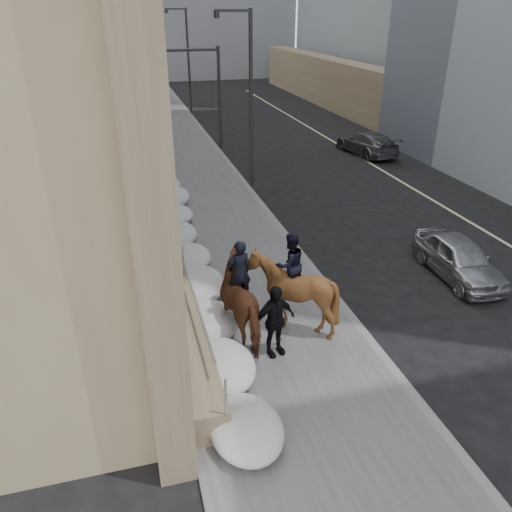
# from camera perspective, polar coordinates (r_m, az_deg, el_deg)

# --- Properties ---
(ground) EXTENTS (140.00, 140.00, 0.00)m
(ground) POSITION_cam_1_polar(r_m,az_deg,el_deg) (12.65, 2.94, -12.95)
(ground) COLOR black
(ground) RESTS_ON ground
(sidewalk) EXTENTS (5.00, 80.00, 0.12)m
(sidewalk) POSITION_cam_1_polar(r_m,az_deg,el_deg) (21.06, -5.43, 4.19)
(sidewalk) COLOR #4B4B4D
(sidewalk) RESTS_ON ground
(curb) EXTENTS (0.24, 80.00, 0.12)m
(curb) POSITION_cam_1_polar(r_m,az_deg,el_deg) (21.61, 1.44, 4.91)
(curb) COLOR slate
(curb) RESTS_ON ground
(lane_line) EXTENTS (0.15, 70.00, 0.01)m
(lane_line) POSITION_cam_1_polar(r_m,az_deg,el_deg) (24.92, 19.19, 6.27)
(lane_line) COLOR #BFB78C
(lane_line) RESTS_ON ground
(streetlight_mid) EXTENTS (1.71, 0.24, 8.00)m
(streetlight_mid) POSITION_cam_1_polar(r_m,az_deg,el_deg) (24.22, -0.98, 18.37)
(streetlight_mid) COLOR #2D2D30
(streetlight_mid) RESTS_ON ground
(streetlight_far) EXTENTS (1.71, 0.24, 8.00)m
(streetlight_far) POSITION_cam_1_polar(r_m,az_deg,el_deg) (43.77, -7.97, 21.83)
(streetlight_far) COLOR #2D2D30
(streetlight_far) RESTS_ON ground
(traffic_signal) EXTENTS (4.10, 0.22, 6.00)m
(traffic_signal) POSITION_cam_1_polar(r_m,az_deg,el_deg) (31.93, -5.97, 19.19)
(traffic_signal) COLOR #2D2D30
(traffic_signal) RESTS_ON ground
(snow_bank) EXTENTS (1.70, 18.10, 0.76)m
(snow_bank) POSITION_cam_1_polar(r_m,az_deg,el_deg) (19.00, -8.68, 2.78)
(snow_bank) COLOR white
(snow_bank) RESTS_ON sidewalk
(mounted_horse_left) EXTENTS (1.61, 2.72, 2.73)m
(mounted_horse_left) POSITION_cam_1_polar(r_m,az_deg,el_deg) (12.98, -1.15, -4.97)
(mounted_horse_left) COLOR #472615
(mounted_horse_left) RESTS_ON sidewalk
(mounted_horse_right) EXTENTS (2.32, 2.48, 2.80)m
(mounted_horse_right) POSITION_cam_1_polar(r_m,az_deg,el_deg) (13.24, 3.93, -3.89)
(mounted_horse_right) COLOR #4E2F16
(mounted_horse_right) RESTS_ON sidewalk
(pedestrian) EXTENTS (1.22, 0.74, 1.94)m
(pedestrian) POSITION_cam_1_polar(r_m,az_deg,el_deg) (12.44, 2.13, -7.42)
(pedestrian) COLOR black
(pedestrian) RESTS_ON sidewalk
(car_silver) EXTENTS (1.77, 3.97, 1.33)m
(car_silver) POSITION_cam_1_polar(r_m,az_deg,el_deg) (17.65, 22.18, -0.24)
(car_silver) COLOR #ADAFB5
(car_silver) RESTS_ON ground
(car_grey) EXTENTS (2.54, 4.93, 1.37)m
(car_grey) POSITION_cam_1_polar(r_m,az_deg,el_deg) (31.57, 12.54, 12.50)
(car_grey) COLOR #515358
(car_grey) RESTS_ON ground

